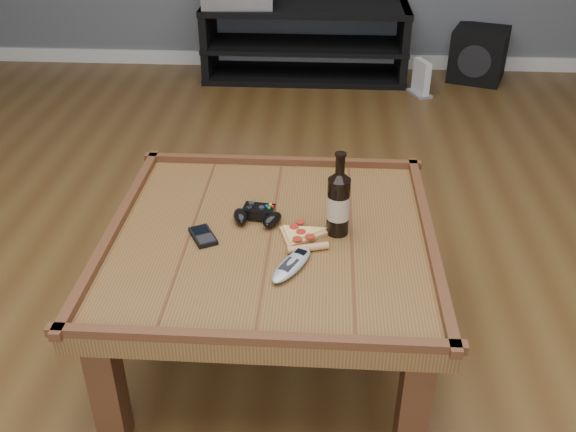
# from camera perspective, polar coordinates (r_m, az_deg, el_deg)

# --- Properties ---
(ground) EXTENTS (6.00, 6.00, 0.00)m
(ground) POSITION_cam_1_polar(r_m,az_deg,el_deg) (2.26, -1.39, -11.28)
(ground) COLOR #4A2F15
(ground) RESTS_ON ground
(baseboard) EXTENTS (5.00, 0.02, 0.10)m
(baseboard) POSITION_cam_1_polar(r_m,az_deg,el_deg) (4.88, 1.60, 13.69)
(baseboard) COLOR silver
(baseboard) RESTS_ON ground
(coffee_table) EXTENTS (1.03, 1.03, 0.48)m
(coffee_table) POSITION_cam_1_polar(r_m,az_deg,el_deg) (2.01, -1.53, -3.06)
(coffee_table) COLOR #533317
(coffee_table) RESTS_ON ground
(media_console) EXTENTS (1.40, 0.45, 0.50)m
(media_console) POSITION_cam_1_polar(r_m,az_deg,el_deg) (4.59, 1.52, 15.11)
(media_console) COLOR black
(media_console) RESTS_ON ground
(beer_bottle) EXTENTS (0.07, 0.07, 0.27)m
(beer_bottle) POSITION_cam_1_polar(r_m,az_deg,el_deg) (1.94, 4.51, 1.27)
(beer_bottle) COLOR black
(beer_bottle) RESTS_ON coffee_table
(game_controller) EXTENTS (0.17, 0.13, 0.05)m
(game_controller) POSITION_cam_1_polar(r_m,az_deg,el_deg) (2.04, -2.74, 0.08)
(game_controller) COLOR black
(game_controller) RESTS_ON coffee_table
(pizza_slice) EXTENTS (0.20, 0.25, 0.02)m
(pizza_slice) POSITION_cam_1_polar(r_m,az_deg,el_deg) (1.96, 1.24, -1.80)
(pizza_slice) COLOR tan
(pizza_slice) RESTS_ON coffee_table
(smartphone) EXTENTS (0.11, 0.13, 0.02)m
(smartphone) POSITION_cam_1_polar(r_m,az_deg,el_deg) (1.98, -7.56, -1.77)
(smartphone) COLOR black
(smartphone) RESTS_ON coffee_table
(remote_control) EXTENTS (0.14, 0.20, 0.03)m
(remote_control) POSITION_cam_1_polar(r_m,az_deg,el_deg) (1.82, 0.33, -4.35)
(remote_control) COLOR #9399A0
(remote_control) RESTS_ON coffee_table
(subwoofer) EXTENTS (0.45, 0.45, 0.35)m
(subwoofer) POSITION_cam_1_polar(r_m,az_deg,el_deg) (4.77, 16.57, 13.61)
(subwoofer) COLOR black
(subwoofer) RESTS_ON ground
(game_console) EXTENTS (0.16, 0.21, 0.23)m
(game_console) POSITION_cam_1_polar(r_m,az_deg,el_deg) (4.39, 11.75, 11.81)
(game_console) COLOR gray
(game_console) RESTS_ON ground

